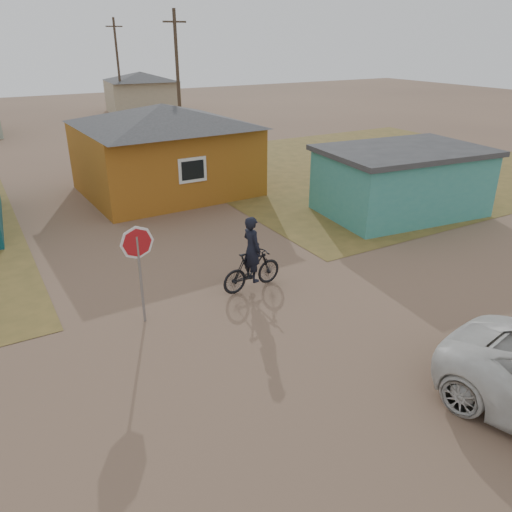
{
  "coord_description": "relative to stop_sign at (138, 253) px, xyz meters",
  "views": [
    {
      "loc": [
        -5.14,
        -7.27,
        6.54
      ],
      "look_at": [
        0.82,
        3.0,
        1.3
      ],
      "focal_mm": 35.0,
      "sensor_mm": 36.0,
      "label": 1
    }
  ],
  "objects": [
    {
      "name": "utility_pole_near",
      "position": [
        8.64,
        18.55,
        2.28
      ],
      "size": [
        1.4,
        0.2,
        8.0
      ],
      "color": "#423327",
      "rests_on": "ground"
    },
    {
      "name": "ground",
      "position": [
        2.14,
        -3.45,
        -1.86
      ],
      "size": [
        120.0,
        120.0,
        0.0
      ],
      "primitive_type": "plane",
      "color": "brown"
    },
    {
      "name": "stop_sign",
      "position": [
        0.0,
        0.0,
        0.0
      ],
      "size": [
        0.79,
        0.33,
        2.54
      ],
      "color": "gray",
      "rests_on": "ground"
    },
    {
      "name": "shed_turquoise",
      "position": [
        11.64,
        3.05,
        -0.55
      ],
      "size": [
        6.71,
        4.93,
        2.6
      ],
      "color": "teal",
      "rests_on": "ground"
    },
    {
      "name": "grass_ne",
      "position": [
        16.14,
        9.55,
        -1.85
      ],
      "size": [
        20.0,
        18.0,
        0.0
      ],
      "primitive_type": "cube",
      "color": "brown",
      "rests_on": "ground"
    },
    {
      "name": "utility_pole_far",
      "position": [
        9.64,
        34.55,
        2.28
      ],
      "size": [
        1.4,
        0.2,
        8.0
      ],
      "color": "#423327",
      "rests_on": "ground"
    },
    {
      "name": "cyclist",
      "position": [
        3.21,
        0.2,
        -1.08
      ],
      "size": [
        1.93,
        0.72,
        2.14
      ],
      "color": "black",
      "rests_on": "ground"
    },
    {
      "name": "house_yellow",
      "position": [
        4.64,
        10.54,
        0.14
      ],
      "size": [
        7.72,
        6.76,
        3.9
      ],
      "color": "#9B5A17",
      "rests_on": "ground"
    },
    {
      "name": "house_beige_east",
      "position": [
        12.14,
        36.55,
        -0.0
      ],
      "size": [
        6.95,
        6.05,
        3.6
      ],
      "color": "tan",
      "rests_on": "ground"
    }
  ]
}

